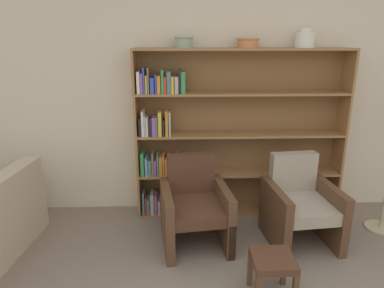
{
  "coord_description": "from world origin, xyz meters",
  "views": [
    {
      "loc": [
        -0.58,
        -1.12,
        1.98
      ],
      "look_at": [
        -0.46,
        2.22,
        0.95
      ],
      "focal_mm": 32.0,
      "sensor_mm": 36.0,
      "label": 1
    }
  ],
  "objects": [
    {
      "name": "wall_back",
      "position": [
        0.0,
        2.75,
        1.38
      ],
      "size": [
        12.0,
        0.06,
        2.75
      ],
      "color": "beige",
      "rests_on": "ground"
    },
    {
      "name": "armchair_cushioned",
      "position": [
        0.62,
        1.94,
        0.38
      ],
      "size": [
        0.71,
        0.74,
        0.86
      ],
      "rotation": [
        0.0,
        0.0,
        3.24
      ],
      "color": "brown",
      "rests_on": "ground"
    },
    {
      "name": "bowl_sage",
      "position": [
        0.13,
        2.56,
        1.95
      ],
      "size": [
        0.24,
        0.24,
        0.1
      ],
      "color": "#C67547",
      "rests_on": "bookshelf"
    },
    {
      "name": "vase_tall",
      "position": [
        0.73,
        2.56,
        1.98
      ],
      "size": [
        0.2,
        0.2,
        0.2
      ],
      "color": "silver",
      "rests_on": "bookshelf"
    },
    {
      "name": "bookshelf",
      "position": [
        -0.13,
        2.58,
        0.92
      ],
      "size": [
        2.32,
        0.3,
        1.89
      ],
      "color": "olive",
      "rests_on": "ground"
    },
    {
      "name": "armchair_leather",
      "position": [
        -0.45,
        1.94,
        0.38
      ],
      "size": [
        0.72,
        0.76,
        0.86
      ],
      "rotation": [
        0.0,
        0.0,
        3.27
      ],
      "color": "brown",
      "rests_on": "ground"
    },
    {
      "name": "bowl_stoneware",
      "position": [
        -0.54,
        2.56,
        1.96
      ],
      "size": [
        0.21,
        0.21,
        0.12
      ],
      "color": "gray",
      "rests_on": "bookshelf"
    },
    {
      "name": "footstool",
      "position": [
        0.13,
        1.12,
        0.3
      ],
      "size": [
        0.32,
        0.32,
        0.37
      ],
      "color": "brown",
      "rests_on": "ground"
    }
  ]
}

